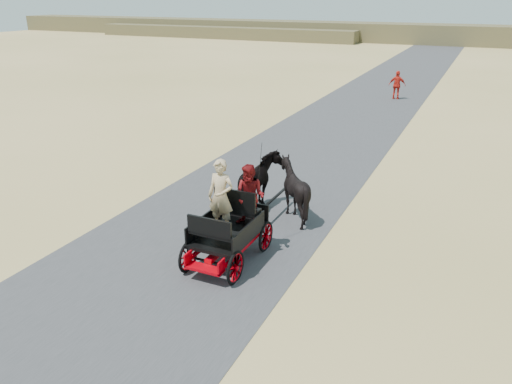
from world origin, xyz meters
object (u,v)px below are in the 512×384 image
at_px(carriage, 228,246).
at_px(pedestrian, 397,85).
at_px(horse_left, 259,184).
at_px(horse_right, 294,190).

height_order(carriage, pedestrian, pedestrian).
height_order(horse_left, pedestrian, pedestrian).
distance_m(horse_left, pedestrian, 19.04).
relative_size(carriage, horse_right, 1.41).
height_order(carriage, horse_right, horse_right).
distance_m(carriage, horse_right, 3.09).
bearing_deg(pedestrian, horse_right, 85.24).
xyz_separation_m(carriage, horse_left, (-0.55, 3.00, 0.49)).
bearing_deg(carriage, horse_left, 100.39).
xyz_separation_m(horse_left, horse_right, (1.10, 0.00, 0.00)).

